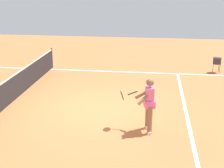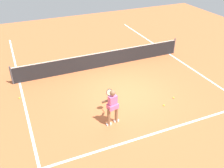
{
  "view_description": "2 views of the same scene",
  "coord_description": "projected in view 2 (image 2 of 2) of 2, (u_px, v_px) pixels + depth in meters",
  "views": [
    {
      "loc": [
        -9.74,
        -1.79,
        4.1
      ],
      "look_at": [
        -0.49,
        -0.57,
        1.03
      ],
      "focal_mm": 51.71,
      "sensor_mm": 36.0,
      "label": 1
    },
    {
      "loc": [
        -4.56,
        -8.94,
        6.52
      ],
      "look_at": [
        -0.98,
        -0.63,
        1.11
      ],
      "focal_mm": 40.77,
      "sensor_mm": 36.0,
      "label": 2
    }
  ],
  "objects": [
    {
      "name": "court_net",
      "position": [
        102.0,
        60.0,
        14.09
      ],
      "size": [
        9.65,
        0.08,
        0.98
      ],
      "color": "#4C4C51",
      "rests_on": "ground"
    },
    {
      "name": "tennis_ball_mid",
      "position": [
        174.0,
        98.0,
        11.6
      ],
      "size": [
        0.07,
        0.07,
        0.07
      ],
      "primitive_type": "sphere",
      "color": "#D1E533",
      "rests_on": "ground"
    },
    {
      "name": "tennis_player",
      "position": [
        112.0,
        105.0,
        9.68
      ],
      "size": [
        0.7,
        1.04,
        1.55
      ],
      "color": "#8C6647",
      "rests_on": "ground"
    },
    {
      "name": "tennis_ball_near",
      "position": [
        164.0,
        105.0,
        11.09
      ],
      "size": [
        0.07,
        0.07,
        0.07
      ],
      "primitive_type": "sphere",
      "color": "#D1E533",
      "rests_on": "ground"
    },
    {
      "name": "sideline_right_marking",
      "position": [
        202.0,
        75.0,
        13.46
      ],
      "size": [
        0.1,
        18.92,
        0.01
      ],
      "primitive_type": "cube",
      "color": "white",
      "rests_on": "ground"
    },
    {
      "name": "sideline_left_marking",
      "position": [
        28.0,
        117.0,
        10.42
      ],
      "size": [
        0.1,
        18.92,
        0.01
      ],
      "primitive_type": "cube",
      "color": "white",
      "rests_on": "ground"
    },
    {
      "name": "service_line_marking",
      "position": [
        159.0,
        132.0,
        9.65
      ],
      "size": [
        8.97,
        0.1,
        0.01
      ],
      "primitive_type": "cube",
      "color": "white",
      "rests_on": "ground"
    },
    {
      "name": "tennis_ball_far",
      "position": [
        19.0,
        98.0,
        11.57
      ],
      "size": [
        0.07,
        0.07,
        0.07
      ],
      "primitive_type": "sphere",
      "color": "#D1E533",
      "rests_on": "ground"
    },
    {
      "name": "ground_plane",
      "position": [
        126.0,
        94.0,
        11.94
      ],
      "size": [
        27.2,
        27.2,
        0.0
      ],
      "primitive_type": "plane",
      "color": "#C66638"
    }
  ]
}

